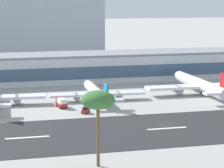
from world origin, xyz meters
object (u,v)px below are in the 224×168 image
object	(u,v)px
terminal_building	(78,67)
palm_tree_0	(98,101)
airliner_blue_tail_gate_1	(98,94)
service_box_truck_0	(61,102)
service_baggage_tug_1	(86,110)
airliner_red_tail_gate_2	(202,86)

from	to	relation	value
terminal_building	palm_tree_0	size ratio (longest dim) A/B	8.67
airliner_blue_tail_gate_1	service_box_truck_0	xyz separation A→B (m)	(-14.69, -7.99, -0.99)
terminal_building	service_box_truck_0	distance (m)	57.81
service_baggage_tug_1	airliner_blue_tail_gate_1	bearing A→B (deg)	-163.98
terminal_building	airliner_red_tail_gate_2	size ratio (longest dim) A/B	2.91
palm_tree_0	airliner_red_tail_gate_2	bearing A→B (deg)	52.07
service_baggage_tug_1	palm_tree_0	distance (m)	56.66
airliner_red_tail_gate_2	airliner_blue_tail_gate_1	bearing A→B (deg)	93.76
airliner_red_tail_gate_2	service_box_truck_0	xyz separation A→B (m)	(-57.26, -10.58, -1.68)
terminal_building	airliner_blue_tail_gate_1	bearing A→B (deg)	-91.99
airliner_red_tail_gate_2	service_box_truck_0	world-z (taller)	airliner_red_tail_gate_2
terminal_building	palm_tree_0	world-z (taller)	palm_tree_0
terminal_building	airliner_blue_tail_gate_1	world-z (taller)	terminal_building
terminal_building	palm_tree_0	bearing A→B (deg)	-98.63
terminal_building	airliner_blue_tail_gate_1	xyz separation A→B (m)	(-1.64, -47.29, -3.50)
airliner_blue_tail_gate_1	palm_tree_0	distance (m)	76.30
terminal_building	airliner_red_tail_gate_2	bearing A→B (deg)	-47.51
airliner_blue_tail_gate_1	airliner_red_tail_gate_2	xyz separation A→B (m)	(42.57, 2.59, 0.69)
service_box_truck_0	terminal_building	bearing A→B (deg)	-25.90
terminal_building	service_baggage_tug_1	world-z (taller)	terminal_building
terminal_building	palm_tree_0	xyz separation A→B (m)	(-18.32, -120.72, 8.83)
service_box_truck_0	airliner_blue_tail_gate_1	bearing A→B (deg)	-70.89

